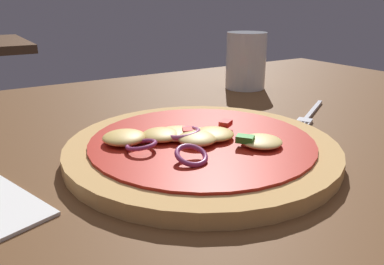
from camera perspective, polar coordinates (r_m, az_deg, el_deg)
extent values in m
cube|color=brown|center=(0.44, -2.15, -4.23)|extent=(1.32, 0.85, 0.03)
cylinder|color=tan|center=(0.41, 1.46, -2.38)|extent=(0.29, 0.29, 0.02)
cylinder|color=red|center=(0.41, 1.47, -1.18)|extent=(0.24, 0.24, 0.00)
ellipsoid|color=#E5BC60|center=(0.41, 3.22, -0.21)|extent=(0.04, 0.04, 0.01)
ellipsoid|color=#EFCC72|center=(0.41, -2.23, -0.12)|extent=(0.05, 0.05, 0.01)
ellipsoid|color=#E5BC60|center=(0.41, -4.63, -0.31)|extent=(0.04, 0.04, 0.01)
ellipsoid|color=#EFCC72|center=(0.40, 10.40, -1.31)|extent=(0.04, 0.04, 0.01)
ellipsoid|color=#EFCC72|center=(0.39, 0.47, -0.93)|extent=(0.04, 0.04, 0.01)
ellipsoid|color=#E5BC60|center=(0.41, -10.31, -0.60)|extent=(0.05, 0.05, 0.01)
ellipsoid|color=#F4DB8E|center=(0.41, 1.49, -0.40)|extent=(0.05, 0.05, 0.01)
torus|color=#93386B|center=(0.38, -7.64, -1.84)|extent=(0.04, 0.04, 0.01)
torus|color=#B25984|center=(0.41, -1.45, -0.08)|extent=(0.05, 0.06, 0.01)
torus|color=#93386B|center=(0.35, -0.11, -3.43)|extent=(0.03, 0.03, 0.02)
cube|color=red|center=(0.41, -0.84, 0.15)|extent=(0.02, 0.02, 0.01)
cube|color=red|center=(0.44, 5.09, 1.38)|extent=(0.02, 0.02, 0.01)
cube|color=#2D8C28|center=(0.39, 7.99, -0.98)|extent=(0.02, 0.02, 0.01)
cube|color=silver|center=(0.61, 17.83, 3.25)|extent=(0.10, 0.06, 0.01)
cube|color=silver|center=(0.55, 16.57, 1.64)|extent=(0.03, 0.03, 0.01)
cube|color=silver|center=(0.52, 15.10, 1.05)|extent=(0.03, 0.02, 0.00)
cube|color=silver|center=(0.52, 15.69, 0.96)|extent=(0.03, 0.02, 0.00)
cube|color=silver|center=(0.52, 16.29, 0.86)|extent=(0.03, 0.02, 0.00)
cube|color=silver|center=(0.52, 16.89, 0.77)|extent=(0.03, 0.02, 0.00)
cylinder|color=silver|center=(0.73, 8.11, 10.65)|extent=(0.07, 0.07, 0.10)
cylinder|color=gold|center=(0.74, 8.04, 9.12)|extent=(0.07, 0.07, 0.06)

